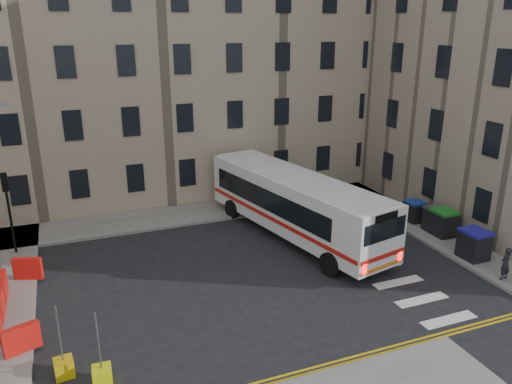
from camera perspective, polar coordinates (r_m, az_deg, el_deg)
ground at (r=23.64m, az=3.91°, el=-8.91°), size 120.00×120.00×0.00m
pavement_north at (r=29.70m, az=-13.93°, el=-3.35°), size 36.00×3.20×0.15m
pavement_east at (r=31.14m, az=15.86°, el=-2.48°), size 2.40×26.00×0.15m
terrace_north at (r=34.51m, az=-18.44°, el=13.92°), size 38.30×10.80×17.20m
traffic_light_nw at (r=26.77m, az=-26.53°, el=-0.89°), size 0.28×0.22×4.10m
roadworks_barriers at (r=22.09m, az=-26.31°, el=-11.19°), size 1.66×6.26×1.00m
bus at (r=26.50m, az=4.48°, el=-1.19°), size 5.45×12.71×3.38m
wheelie_bin_a at (r=26.30m, az=23.65°, el=-5.48°), size 1.14×1.31×1.43m
wheelie_bin_b at (r=26.69m, az=23.56°, el=-5.37°), size 1.30×1.38×1.22m
wheelie_bin_c at (r=28.50m, az=20.64°, el=-3.30°), size 1.13×1.29×1.40m
wheelie_bin_d at (r=28.89m, az=19.90°, el=-2.97°), size 1.07×1.23×1.34m
wheelie_bin_e at (r=30.01m, az=17.65°, el=-2.09°), size 0.98×1.11×1.19m
pedestrian at (r=24.77m, az=26.61°, el=-7.31°), size 0.61×0.46×1.53m
bollard_yellow at (r=18.32m, az=-21.08°, el=-18.24°), size 0.65×0.65×0.60m
bollard_chevron at (r=17.61m, az=-17.16°, el=-19.43°), size 0.63×0.63×0.60m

